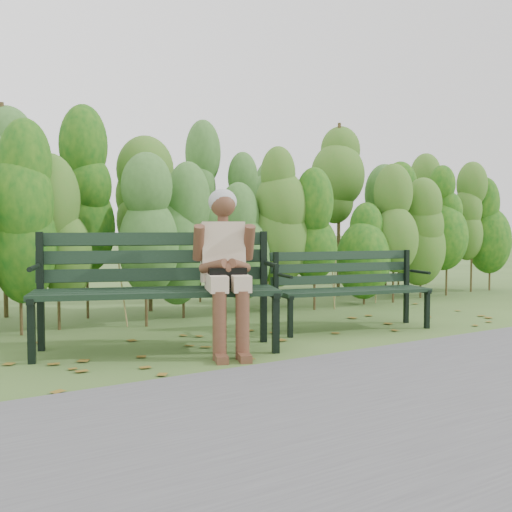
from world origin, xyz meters
TOP-DOWN VIEW (x-y plane):
  - ground at (0.00, 0.00)m, footprint 80.00×80.00m
  - footpath at (0.00, -2.20)m, footprint 60.00×2.50m
  - hedge_band at (0.00, 1.86)m, footprint 11.04×1.67m
  - leaf_litter at (-0.16, -0.21)m, footprint 5.62×2.17m
  - bench_left at (-1.19, 0.04)m, footprint 2.10×1.31m
  - bench_right at (0.87, -0.04)m, footprint 1.66×0.86m
  - seated_woman at (-0.74, -0.35)m, footprint 0.60×0.82m

SIDE VIEW (x-z plane):
  - ground at x=0.00m, z-range 0.00..0.00m
  - leaf_litter at x=-0.16m, z-range 0.00..0.01m
  - footpath at x=0.00m, z-range 0.00..0.01m
  - bench_right at x=0.87m, z-range 0.07..0.86m
  - bench_left at x=-1.19m, z-range 0.09..1.09m
  - seated_woman at x=-0.74m, z-range 0.10..1.47m
  - hedge_band at x=0.00m, z-range 0.05..2.47m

